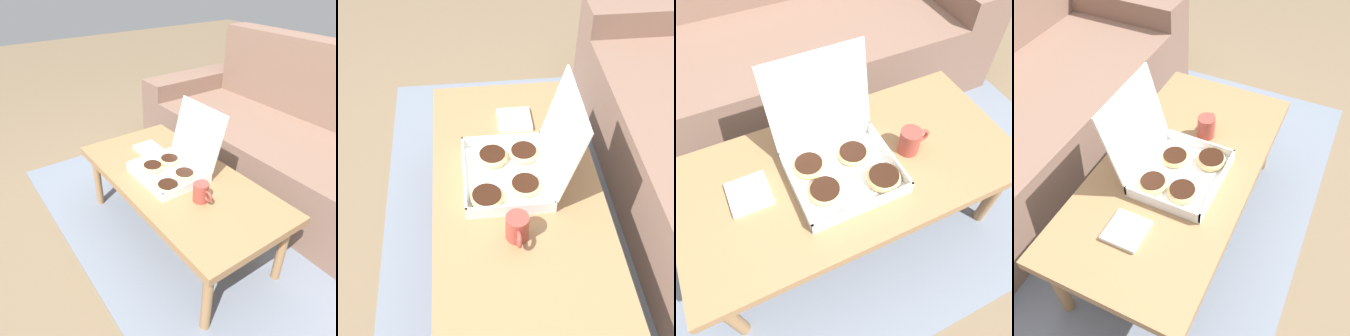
{
  "view_description": "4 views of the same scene",
  "coord_description": "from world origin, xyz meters",
  "views": [
    {
      "loc": [
        1.13,
        -0.96,
        1.37
      ],
      "look_at": [
        -0.04,
        -0.15,
        0.47
      ],
      "focal_mm": 35.0,
      "sensor_mm": 36.0,
      "label": 1
    },
    {
      "loc": [
        1.09,
        -0.27,
        1.63
      ],
      "look_at": [
        -0.04,
        -0.15,
        0.47
      ],
      "focal_mm": 50.0,
      "sensor_mm": 36.0,
      "label": 2
    },
    {
      "loc": [
        -0.3,
        -0.72,
        1.32
      ],
      "look_at": [
        -0.04,
        -0.15,
        0.47
      ],
      "focal_mm": 35.0,
      "sensor_mm": 36.0,
      "label": 3
    },
    {
      "loc": [
        -0.93,
        -0.57,
        1.55
      ],
      "look_at": [
        -0.04,
        -0.15,
        0.47
      ],
      "focal_mm": 42.0,
      "sensor_mm": 36.0,
      "label": 4
    }
  ],
  "objects": [
    {
      "name": "pastry_box",
      "position": [
        -0.04,
        -0.12,
        0.47
      ],
      "size": [
        0.35,
        0.38,
        0.34
      ],
      "color": "white",
      "rests_on": "coffee_table"
    },
    {
      "name": "coffee_mug",
      "position": [
        0.22,
        -0.14,
        0.46
      ],
      "size": [
        0.11,
        0.07,
        0.09
      ],
      "color": "#993D33",
      "rests_on": "coffee_table"
    },
    {
      "name": "napkin_stack",
      "position": [
        -0.34,
        -0.09,
        0.42
      ],
      "size": [
        0.13,
        0.13,
        0.02
      ],
      "color": "white",
      "rests_on": "coffee_table"
    },
    {
      "name": "coffee_table",
      "position": [
        0.0,
        -0.12,
        0.38
      ],
      "size": [
        1.18,
        0.59,
        0.42
      ],
      "color": "#997047",
      "rests_on": "ground_plane"
    },
    {
      "name": "area_rug",
      "position": [
        0.0,
        0.3,
        0.01
      ],
      "size": [
        2.39,
        1.93,
        0.01
      ],
      "primitive_type": "cube",
      "color": "slate",
      "rests_on": "ground_plane"
    },
    {
      "name": "ground_plane",
      "position": [
        0.0,
        0.0,
        0.0
      ],
      "size": [
        12.0,
        12.0,
        0.0
      ],
      "primitive_type": "plane",
      "color": "#756047"
    }
  ]
}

